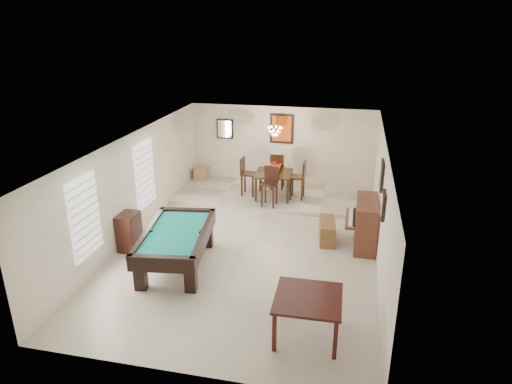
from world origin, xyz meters
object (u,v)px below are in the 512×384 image
at_px(pool_table, 177,249).
at_px(dining_table, 274,183).
at_px(upright_piano, 360,223).
at_px(dining_chair_south, 269,187).
at_px(flower_vase, 274,165).
at_px(corner_bench, 201,173).
at_px(dining_chair_east, 297,180).
at_px(chandelier, 275,128).
at_px(dining_chair_west, 249,177).
at_px(square_table, 307,316).
at_px(apothecary_chest, 129,232).
at_px(piano_bench, 327,231).
at_px(dining_chair_north, 278,171).

bearing_deg(pool_table, dining_table, 64.38).
bearing_deg(upright_piano, dining_chair_south, 146.11).
xyz_separation_m(flower_vase, corner_bench, (-2.66, 1.07, -0.80)).
height_order(dining_table, flower_vase, flower_vase).
bearing_deg(dining_table, dining_chair_south, -89.27).
relative_size(dining_table, dining_chair_south, 0.94).
distance_m(dining_chair_east, corner_bench, 3.55).
bearing_deg(chandelier, dining_chair_south, -88.13).
height_order(dining_table, dining_chair_west, dining_chair_west).
distance_m(dining_chair_east, chandelier, 1.68).
bearing_deg(corner_bench, dining_chair_south, -34.00).
distance_m(square_table, dining_chair_south, 5.70).
bearing_deg(dining_table, apothecary_chest, -126.12).
relative_size(piano_bench, dining_chair_west, 0.82).
relative_size(dining_chair_east, chandelier, 1.93).
distance_m(square_table, upright_piano, 3.82).
xyz_separation_m(square_table, piano_bench, (0.07, 3.77, -0.13)).
distance_m(square_table, dining_chair_east, 6.28).
bearing_deg(dining_chair_east, corner_bench, -104.97).
height_order(upright_piano, dining_chair_east, dining_chair_east).
relative_size(pool_table, chandelier, 4.15).
height_order(apothecary_chest, chandelier, chandelier).
distance_m(apothecary_chest, dining_table, 4.75).
relative_size(dining_chair_east, corner_bench, 2.48).
xyz_separation_m(dining_chair_north, dining_chair_west, (-0.75, -0.79, 0.01)).
bearing_deg(pool_table, apothecary_chest, 151.96).
xyz_separation_m(dining_chair_west, chandelier, (0.75, 0.20, 1.50)).
bearing_deg(piano_bench, apothecary_chest, -162.51).
relative_size(apothecary_chest, dining_chair_east, 0.78).
xyz_separation_m(pool_table, piano_bench, (3.17, 1.96, -0.15)).
distance_m(pool_table, dining_chair_north, 5.34).
distance_m(flower_vase, chandelier, 1.09).
relative_size(upright_piano, dining_chair_west, 1.20).
height_order(pool_table, dining_chair_west, dining_chair_west).
distance_m(upright_piano, apothecary_chest, 5.55).
bearing_deg(pool_table, dining_chair_north, 67.16).
bearing_deg(dining_chair_east, upright_piano, 38.99).
relative_size(square_table, dining_table, 1.05).
bearing_deg(upright_piano, dining_chair_west, 143.69).
relative_size(flower_vase, dining_chair_north, 0.20).
bearing_deg(dining_chair_west, dining_table, -88.22).
distance_m(flower_vase, dining_chair_west, 0.88).
relative_size(apothecary_chest, dining_table, 0.84).
height_order(dining_chair_south, chandelier, chandelier).
bearing_deg(dining_table, upright_piano, -43.63).
xyz_separation_m(piano_bench, dining_chair_south, (-1.77, 1.66, 0.43)).
relative_size(square_table, apothecary_chest, 1.25).
bearing_deg(dining_chair_south, dining_table, 96.87).
distance_m(dining_chair_west, corner_bench, 2.20).
bearing_deg(upright_piano, dining_chair_north, 128.56).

